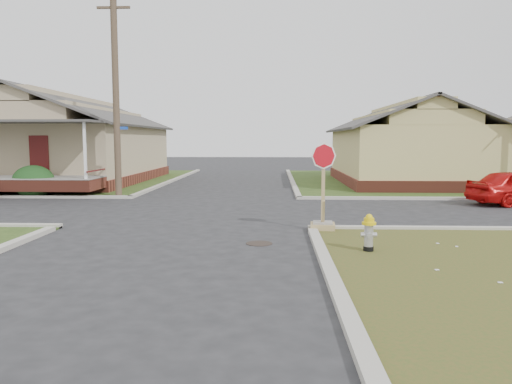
{
  "coord_description": "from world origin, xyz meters",
  "views": [
    {
      "loc": [
        2.57,
        -12.36,
        2.51
      ],
      "look_at": [
        2.07,
        1.0,
        1.1
      ],
      "focal_mm": 35.0,
      "sensor_mm": 36.0,
      "label": 1
    }
  ],
  "objects": [
    {
      "name": "curbs",
      "position": [
        0.0,
        5.0,
        0.0
      ],
      "size": [
        80.0,
        40.0,
        0.12
      ],
      "primitive_type": null,
      "color": "#B0AC9F",
      "rests_on": "ground"
    },
    {
      "name": "utility_pole",
      "position": [
        -4.2,
        8.9,
        4.66
      ],
      "size": [
        1.8,
        0.28,
        9.0
      ],
      "color": "#483929",
      "rests_on": "ground"
    },
    {
      "name": "side_house_yellow",
      "position": [
        10.0,
        16.5,
        2.19
      ],
      "size": [
        7.6,
        11.6,
        4.7
      ],
      "color": "brown",
      "rests_on": "ground"
    },
    {
      "name": "verge_far_left",
      "position": [
        -13.0,
        18.0,
        0.03
      ],
      "size": [
        19.0,
        19.0,
        0.05
      ],
      "primitive_type": "cube",
      "color": "#2A4117",
      "rests_on": "ground"
    },
    {
      "name": "stop_sign",
      "position": [
        3.9,
        1.27,
        0.56
      ],
      "size": [
        0.67,
        0.66,
        2.38
      ],
      "rotation": [
        0.0,
        0.0,
        -0.08
      ],
      "color": "#A28B58",
      "rests_on": "ground"
    },
    {
      "name": "manhole",
      "position": [
        2.2,
        -0.5,
        0.01
      ],
      "size": [
        0.64,
        0.64,
        0.01
      ],
      "primitive_type": "cylinder",
      "color": "black",
      "rests_on": "ground"
    },
    {
      "name": "hedge_right",
      "position": [
        -8.04,
        9.09,
        0.68
      ],
      "size": [
        1.64,
        1.34,
        1.25
      ],
      "primitive_type": "ellipsoid",
      "color": "#143815",
      "rests_on": "verge_far_left"
    },
    {
      "name": "fire_hydrant",
      "position": [
        4.65,
        -1.41,
        0.5
      ],
      "size": [
        0.31,
        0.31,
        0.83
      ],
      "rotation": [
        0.0,
        0.0,
        -0.05
      ],
      "color": "black",
      "rests_on": "ground"
    },
    {
      "name": "ground",
      "position": [
        0.0,
        0.0,
        0.0
      ],
      "size": [
        120.0,
        120.0,
        0.0
      ],
      "primitive_type": "plane",
      "color": "#242426",
      "rests_on": "ground"
    },
    {
      "name": "corner_house",
      "position": [
        -10.0,
        16.68,
        2.28
      ],
      "size": [
        10.1,
        15.5,
        5.3
      ],
      "color": "brown",
      "rests_on": "ground"
    }
  ]
}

